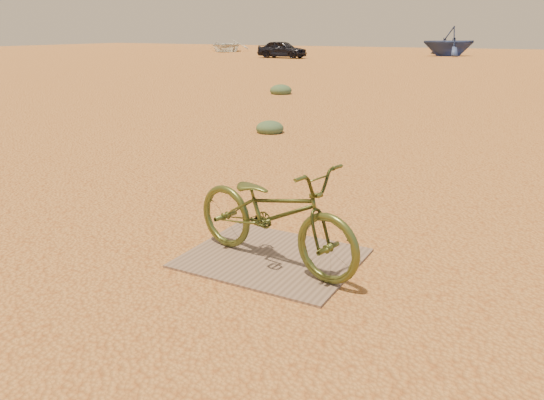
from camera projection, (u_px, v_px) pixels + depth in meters
The scene contains 8 objects.
ground at pixel (244, 248), 5.10m from camera, with size 120.00×120.00×0.00m, color #CD8A46.
plywood_board at pixel (272, 258), 4.86m from camera, with size 1.52×1.25×0.02m, color #7F6453.
bicycle at pixel (274, 213), 4.60m from camera, with size 0.62×1.78×0.94m, color #485222.
car at pixel (282, 49), 38.82m from camera, with size 1.46×3.63×1.24m, color black.
boat_near_left at pixel (226, 45), 50.15m from camera, with size 3.80×5.32×1.10m, color silver.
boat_far_left at pixel (449, 41), 41.56m from camera, with size 3.73×4.32×2.27m, color navy.
kale_a at pixel (270, 132), 10.83m from camera, with size 0.57×0.57×0.31m, color #4F6C4A.
kale_c at pixel (281, 94), 17.32m from camera, with size 0.71×0.71×0.39m, color #4F6C4A.
Camera 1 is at (2.50, -4.01, 2.01)m, focal length 35.00 mm.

